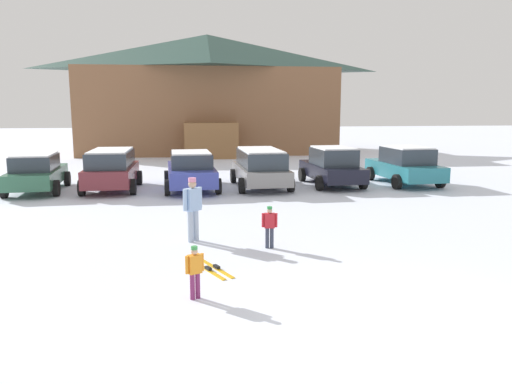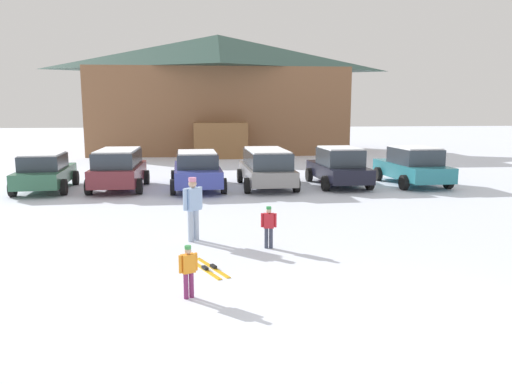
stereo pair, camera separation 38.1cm
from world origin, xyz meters
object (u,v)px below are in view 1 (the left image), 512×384
ski_lodge (208,93)px  parked_green_coupe (37,172)px  parked_maroon_van (112,168)px  skier_child_in_orange_jacket (195,269)px  skier_adult_in_blue_parka (193,206)px  skier_child_in_red_jacket (270,225)px  parked_blue_hatchback (191,170)px  parked_black_sedan (332,166)px  pair_of_skis (212,268)px  parked_teal_hatchback (405,165)px  parked_grey_wagon (260,167)px

ski_lodge → parked_green_coupe: bearing=-113.8°
parked_maroon_van → skier_child_in_orange_jacket: 13.00m
skier_adult_in_blue_parka → ski_lodge: bearing=86.3°
parked_green_coupe → skier_child_in_red_jacket: bearing=-49.9°
ski_lodge → parked_blue_hatchback: size_ratio=4.10×
parked_green_coupe → skier_child_in_red_jacket: size_ratio=4.23×
parked_black_sedan → pair_of_skis: size_ratio=2.88×
parked_green_coupe → pair_of_skis: 12.83m
parked_blue_hatchback → skier_child_in_red_jacket: size_ratio=4.49×
skier_adult_in_blue_parka → skier_child_in_red_jacket: (1.85, -0.90, -0.35)m
skier_adult_in_blue_parka → pair_of_skis: size_ratio=1.09×
parked_teal_hatchback → skier_child_in_orange_jacket: (-9.70, -12.47, -0.30)m
parked_grey_wagon → skier_adult_in_blue_parka: size_ratio=2.88×
skier_adult_in_blue_parka → pair_of_skis: skier_adult_in_blue_parka is taller
skier_child_in_orange_jacket → skier_child_in_red_jacket: skier_child_in_red_jacket is taller
parked_maroon_van → parked_black_sedan: parked_black_sedan is taller
skier_adult_in_blue_parka → pair_of_skis: (0.34, -2.34, -0.92)m
parked_grey_wagon → skier_child_in_red_jacket: parked_grey_wagon is taller
parked_maroon_van → skier_adult_in_blue_parka: size_ratio=2.52×
pair_of_skis → parked_teal_hatchback: bearing=49.3°
parked_maroon_van → skier_child_in_red_jacket: (5.05, -9.53, -0.33)m
parked_green_coupe → parked_maroon_van: parked_maroon_van is taller
parked_teal_hatchback → pair_of_skis: parked_teal_hatchback is taller
parked_maroon_van → parked_black_sedan: size_ratio=0.95×
parked_green_coupe → skier_adult_in_blue_parka: 10.66m
parked_green_coupe → parked_black_sedan: size_ratio=1.00×
pair_of_skis → parked_blue_hatchback: bearing=91.4°
ski_lodge → parked_grey_wagon: bearing=-85.8°
skier_child_in_orange_jacket → parked_teal_hatchback: bearing=52.1°
parked_teal_hatchback → skier_adult_in_blue_parka: parked_teal_hatchback is taller
skier_child_in_orange_jacket → skier_child_in_red_jacket: bearing=58.3°
parked_teal_hatchback → skier_child_in_red_jacket: 12.22m
parked_green_coupe → skier_child_in_red_jacket: 12.50m
parked_green_coupe → parked_grey_wagon: size_ratio=0.92×
parked_grey_wagon → skier_child_in_orange_jacket: bearing=-104.0°
ski_lodge → parked_blue_hatchback: ski_lodge is taller
parked_blue_hatchback → parked_teal_hatchback: bearing=0.7°
skier_child_in_orange_jacket → pair_of_skis: bearing=76.7°
parked_green_coupe → parked_grey_wagon: bearing=-1.0°
parked_green_coupe → skier_child_in_orange_jacket: size_ratio=4.48×
ski_lodge → skier_adult_in_blue_parka: (-1.73, -26.67, -3.55)m
ski_lodge → parked_grey_wagon: ski_lodge is taller
parked_black_sedan → pair_of_skis: (-5.95, -10.95, -0.84)m
parked_black_sedan → skier_child_in_orange_jacket: (-6.33, -12.58, -0.30)m
pair_of_skis → skier_child_in_red_jacket: bearing=43.7°
ski_lodge → skier_child_in_red_jacket: size_ratio=18.42×
parked_maroon_van → parked_grey_wagon: 6.27m
parked_green_coupe → skier_adult_in_blue_parka: bearing=-54.4°
ski_lodge → parked_blue_hatchback: bearing=-95.2°
parked_black_sedan → skier_adult_in_blue_parka: parked_black_sedan is taller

